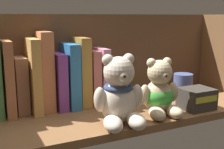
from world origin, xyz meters
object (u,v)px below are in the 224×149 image
Objects in this scene: book_4 at (20,85)px; small_product_box at (197,99)px; book_3 at (7,78)px; book_9 at (80,71)px; book_7 at (57,80)px; pillar_candle at (183,87)px; book_6 at (45,71)px; book_8 at (69,75)px; teddy_bear_smaller at (159,93)px; book_11 at (99,75)px; book_5 at (32,75)px; book_10 at (91,77)px; teddy_bear_larger at (119,95)px.

small_product_box is at bearing -23.02° from book_4.
book_3 is 20.13cm from book_9.
pillar_candle is (36.94, -9.66, -3.74)cm from book_7.
book_6 reaches higher than book_8.
pillar_candle is at bearing 29.51° from teddy_bear_smaller.
book_4 is at bearing 180.00° from book_11.
book_4 reaches higher than pillar_candle.
small_product_box is (27.42, -18.85, -6.92)cm from book_9.
book_5 is 13.67cm from book_9.
book_10 is (13.52, 0.00, -2.85)cm from book_6.
book_3 is 6.46cm from book_5.
book_8 is at bearing 0.00° from book_5.
book_4 is 0.96× the size of book_7.
book_8 is 35.33cm from pillar_candle.
book_4 is at bearing 168.40° from pillar_candle.
small_product_box is (47.55, -18.85, -6.86)cm from book_3.
book_6 is at bearing 153.44° from small_product_box.
book_6 reaches higher than book_5.
book_4 is 20.17cm from book_10.
book_6 is 1.19× the size of book_8.
small_product_box is (-2.70, -9.19, -1.13)cm from pillar_candle.
book_8 is at bearing 180.00° from book_9.
small_product_box is (24.94, 0.99, -4.32)cm from teddy_bear_larger.
book_5 is at bearing -180.00° from book_11.
teddy_bear_larger is at bearing -82.87° from book_9.
book_6 is (6.65, -0.00, 3.24)cm from book_4.
book_5 is at bearing 167.56° from pillar_candle.
book_7 is at bearing 0.00° from book_5.
book_6 reaches higher than book_3.
book_5 reaches higher than book_11.
book_3 reaches higher than teddy_bear_larger.
book_7 is 0.86× the size of book_8.
teddy_bear_smaller is (25.54, -18.09, -4.86)cm from book_6.
pillar_candle is at bearing -19.76° from book_10.
book_6 is at bearing 122.78° from teddy_bear_larger.
teddy_bear_larger is at bearing -73.27° from book_8.
book_7 is 28.58cm from teddy_bear_smaller.
book_7 is 21.91cm from teddy_bear_larger.
book_9 reaches higher than book_10.
book_4 is at bearing 180.00° from book_9.
book_10 is 1.95× the size of pillar_candle.
book_11 reaches higher than pillar_candle.
teddy_bear_larger is (5.96, -19.84, -1.82)cm from book_8.
book_9 is 23.98cm from teddy_bear_smaller.
book_3 is 1.25× the size of book_7.
book_10 is (20.17, -0.00, 0.39)cm from book_4.
book_8 is 1.21× the size of teddy_bear_smaller.
book_4 is 1.00× the size of teddy_bear_smaller.
book_11 is at bearing 0.00° from book_5.
teddy_bear_larger is (12.77, -19.84, -3.53)cm from book_6.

